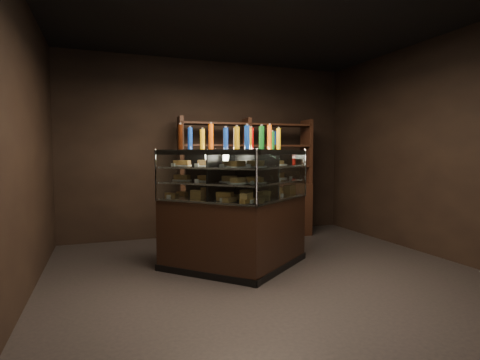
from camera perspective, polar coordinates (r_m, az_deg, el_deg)
name	(u,v)px	position (r m, az deg, el deg)	size (l,w,h in m)	color
ground	(273,278)	(4.43, 5.00, -14.63)	(5.00, 5.00, 0.00)	black
room_shell	(274,106)	(4.23, 5.16, 11.16)	(5.02, 5.02, 3.01)	black
display_case	(239,229)	(4.61, -0.19, -7.53)	(1.99, 1.44, 1.47)	black
food_display	(239,177)	(4.52, -0.18, 0.43)	(1.59, 0.99, 0.45)	gold
bottles_top	(239,138)	(4.52, -0.20, 6.44)	(1.42, 0.85, 0.30)	#147223
potted_conifer	(282,220)	(5.51, 6.36, -6.13)	(0.37, 0.37, 0.78)	black
back_shelving	(247,201)	(6.32, 1.00, -3.29)	(2.28, 0.57, 2.00)	black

